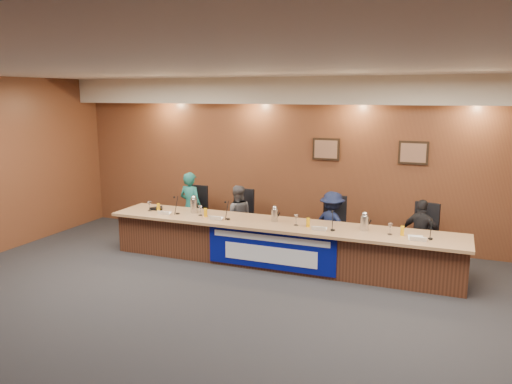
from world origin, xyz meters
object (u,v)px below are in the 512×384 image
office_chair_c (333,230)px  carafe_mid (275,215)px  dais_body (279,245)px  carafe_right (365,223)px  banner (270,250)px  speakerphone (158,209)px  panelist_c (332,225)px  panelist_a (191,207)px  office_chair_a (194,216)px  panelist_d (421,234)px  office_chair_b (239,221)px  office_chair_d (421,239)px  carafe_left (194,206)px  panelist_b (237,216)px

office_chair_c → carafe_mid: (-0.84, -0.78, 0.38)m
dais_body → carafe_right: 1.53m
banner → speakerphone: bearing=169.7°
dais_body → panelist_c: size_ratio=4.98×
banner → carafe_right: 1.58m
panelist_a → office_chair_c: (2.84, 0.10, -0.21)m
banner → panelist_c: panelist_c is taller
carafe_mid → panelist_a: bearing=161.3°
banner → carafe_mid: (-0.08, 0.43, 0.48)m
office_chair_a → dais_body: bearing=-21.2°
dais_body → panelist_d: panelist_d is taller
office_chair_b → dais_body: bearing=-35.3°
office_chair_b → office_chair_d: bearing=1.0°
speakerphone → panelist_a: bearing=64.1°
panelist_d → carafe_mid: bearing=34.2°
office_chair_d → carafe_left: 4.02m
banner → carafe_mid: carafe_mid is taller
panelist_c → carafe_left: bearing=37.8°
office_chair_a → panelist_b: bearing=-6.0°
panelist_c → speakerphone: panelist_c is taller
office_chair_c → office_chair_a: bearing=173.7°
office_chair_b → panelist_d: bearing=-0.7°
panelist_d → office_chair_a: (-4.36, 0.10, -0.11)m
panelist_a → office_chair_c: panelist_a is taller
dais_body → carafe_left: size_ratio=23.17×
panelist_b → panelist_d: bearing=157.5°
dais_body → panelist_a: 2.23m
office_chair_d → panelist_c: bearing=-160.8°
carafe_right → dais_body: bearing=-179.4°
speakerphone → office_chair_a: bearing=67.1°
panelist_a → panelist_b: panelist_a is taller
panelist_b → carafe_left: 0.91m
office_chair_c → speakerphone: (-3.17, -0.77, 0.30)m
dais_body → carafe_left: 1.74m
banner → carafe_left: carafe_left is taller
carafe_right → panelist_c: bearing=135.0°
panelist_b → office_chair_d: panelist_b is taller
panelist_b → office_chair_b: 0.15m
office_chair_d → carafe_mid: (-2.35, -0.78, 0.38)m
office_chair_a → speakerphone: speakerphone is taller
panelist_b → carafe_mid: bearing=123.4°
dais_body → office_chair_b: (-1.08, 0.80, 0.13)m
banner → office_chair_b: banner is taller
carafe_mid → carafe_right: (1.52, -0.00, 0.01)m
office_chair_b → office_chair_c: (1.84, 0.00, 0.00)m
panelist_d → office_chair_d: (0.00, 0.10, -0.11)m
speakerphone → panelist_c: bearing=12.0°
panelist_b → office_chair_c: (1.84, 0.10, -0.12)m
carafe_left → panelist_c: bearing=14.8°
banner → panelist_d: size_ratio=1.86×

